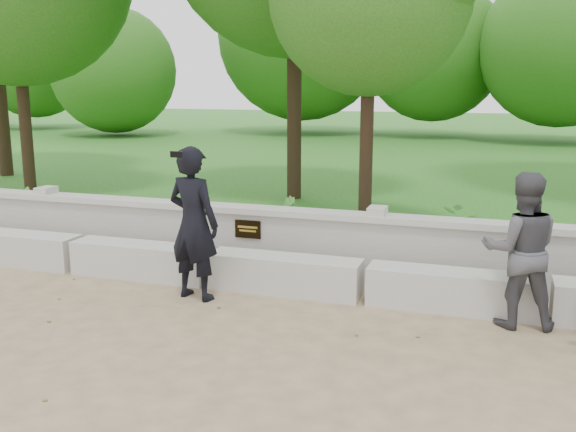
% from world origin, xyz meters
% --- Properties ---
extents(ground, '(80.00, 80.00, 0.00)m').
position_xyz_m(ground, '(0.00, 0.00, 0.00)').
color(ground, tan).
rests_on(ground, ground).
extents(lawn, '(40.00, 22.00, 0.25)m').
position_xyz_m(lawn, '(0.00, 14.00, 0.12)').
color(lawn, '#245A16').
rests_on(lawn, ground).
extents(concrete_bench, '(11.90, 0.45, 0.45)m').
position_xyz_m(concrete_bench, '(0.00, 1.90, 0.22)').
color(concrete_bench, beige).
rests_on(concrete_bench, ground).
extents(parapet_wall, '(12.50, 0.35, 0.90)m').
position_xyz_m(parapet_wall, '(0.00, 2.60, 0.46)').
color(parapet_wall, '#B7B4AD').
rests_on(parapet_wall, ground).
extents(man_main, '(0.74, 0.67, 1.82)m').
position_xyz_m(man_main, '(0.06, 1.36, 0.91)').
color(man_main, black).
rests_on(man_main, ground).
extents(visitor_left, '(0.88, 0.74, 1.65)m').
position_xyz_m(visitor_left, '(3.69, 1.63, 0.82)').
color(visitor_left, '#46464C').
rests_on(visitor_left, ground).
extents(shrub_a, '(0.37, 0.32, 0.58)m').
position_xyz_m(shrub_a, '(-3.98, 3.30, 0.54)').
color(shrub_a, '#429031').
rests_on(shrub_a, lawn).
extents(shrub_b, '(0.38, 0.43, 0.65)m').
position_xyz_m(shrub_b, '(0.50, 3.46, 0.57)').
color(shrub_b, '#429031').
rests_on(shrub_b, lawn).
extents(shrub_c, '(0.80, 0.80, 0.67)m').
position_xyz_m(shrub_c, '(3.07, 3.30, 0.59)').
color(shrub_c, '#429031').
rests_on(shrub_c, lawn).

